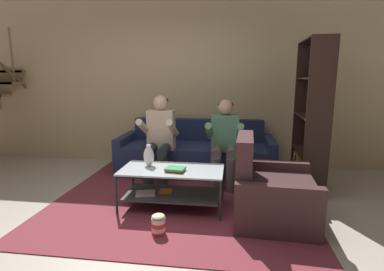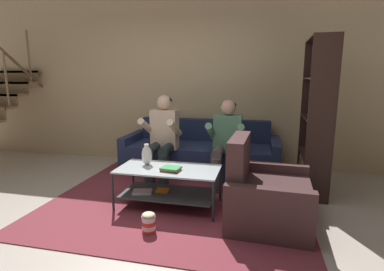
% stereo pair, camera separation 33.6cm
% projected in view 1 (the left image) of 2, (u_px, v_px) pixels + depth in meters
% --- Properties ---
extents(ground, '(16.80, 16.80, 0.00)m').
position_uv_depth(ground, '(136.00, 228.00, 2.99)').
color(ground, '#BFB3A6').
extents(back_partition, '(8.40, 0.12, 2.90)m').
position_uv_depth(back_partition, '(179.00, 79.00, 5.11)').
color(back_partition, '#CCB083').
rests_on(back_partition, ground).
extents(couch, '(2.38, 0.88, 0.81)m').
position_uv_depth(couch, '(196.00, 154.00, 4.73)').
color(couch, navy).
rests_on(couch, ground).
extents(person_seated_left, '(0.50, 0.58, 1.23)m').
position_uv_depth(person_seated_left, '(159.00, 136.00, 4.22)').
color(person_seated_left, '#242E31').
rests_on(person_seated_left, ground).
extents(person_seated_right, '(0.50, 0.58, 1.18)m').
position_uv_depth(person_seated_right, '(225.00, 139.00, 4.10)').
color(person_seated_right, '#5A514E').
rests_on(person_seated_right, ground).
extents(coffee_table, '(1.16, 0.58, 0.46)m').
position_uv_depth(coffee_table, '(171.00, 182.00, 3.42)').
color(coffee_table, silver).
rests_on(coffee_table, ground).
extents(area_rug, '(3.01, 3.32, 0.01)m').
position_uv_depth(area_rug, '(185.00, 189.00, 4.02)').
color(area_rug, brown).
rests_on(area_rug, ground).
extents(vase, '(0.12, 0.12, 0.25)m').
position_uv_depth(vase, '(149.00, 156.00, 3.48)').
color(vase, silver).
rests_on(vase, coffee_table).
extents(book_stack, '(0.23, 0.19, 0.04)m').
position_uv_depth(book_stack, '(175.00, 169.00, 3.30)').
color(book_stack, red).
rests_on(book_stack, coffee_table).
extents(bookshelf, '(0.33, 0.91, 1.96)m').
position_uv_depth(bookshelf, '(312.00, 129.00, 4.04)').
color(bookshelf, black).
rests_on(bookshelf, ground).
extents(armchair, '(0.85, 0.96, 0.89)m').
position_uv_depth(armchair, '(270.00, 193.00, 3.14)').
color(armchair, '#422829').
rests_on(armchair, ground).
extents(popcorn_tub, '(0.13, 0.13, 0.21)m').
position_uv_depth(popcorn_tub, '(158.00, 224.00, 2.85)').
color(popcorn_tub, red).
rests_on(popcorn_tub, ground).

